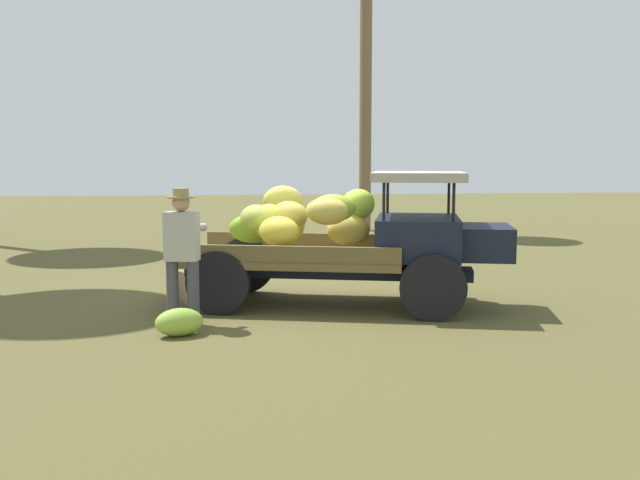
{
  "coord_description": "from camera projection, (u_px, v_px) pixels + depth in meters",
  "views": [
    {
      "loc": [
        -1.15,
        -10.03,
        2.05
      ],
      "look_at": [
        0.03,
        -0.29,
        0.92
      ],
      "focal_mm": 39.81,
      "sensor_mm": 36.0,
      "label": 1
    }
  ],
  "objects": [
    {
      "name": "farmer",
      "position": [
        182.0,
        248.0,
        8.68
      ],
      "size": [
        0.52,
        0.49,
        1.69
      ],
      "rotation": [
        0.0,
        0.0,
        1.37
      ],
      "color": "#46424E",
      "rests_on": "ground"
    },
    {
      "name": "loose_banana_bunch",
      "position": [
        179.0,
        322.0,
        8.21
      ],
      "size": [
        0.66,
        0.52,
        0.34
      ],
      "primitive_type": "ellipsoid",
      "rotation": [
        0.0,
        0.03,
        0.38
      ],
      "color": "#92B93D",
      "rests_on": "ground"
    },
    {
      "name": "ground_plane",
      "position": [
        316.0,
        301.0,
        10.27
      ],
      "size": [
        60.0,
        60.0,
        0.0
      ],
      "primitive_type": "plane",
      "color": "brown"
    },
    {
      "name": "truck",
      "position": [
        355.0,
        239.0,
        9.81
      ],
      "size": [
        4.66,
        2.63,
        1.87
      ],
      "rotation": [
        0.0,
        0.0,
        -0.25
      ],
      "color": "black",
      "rests_on": "ground"
    },
    {
      "name": "wooden_crate",
      "position": [
        194.0,
        284.0,
        10.44
      ],
      "size": [
        0.68,
        0.69,
        0.42
      ],
      "primitive_type": "cube",
      "rotation": [
        0.0,
        0.0,
        2.12
      ],
      "color": "olive",
      "rests_on": "ground"
    }
  ]
}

